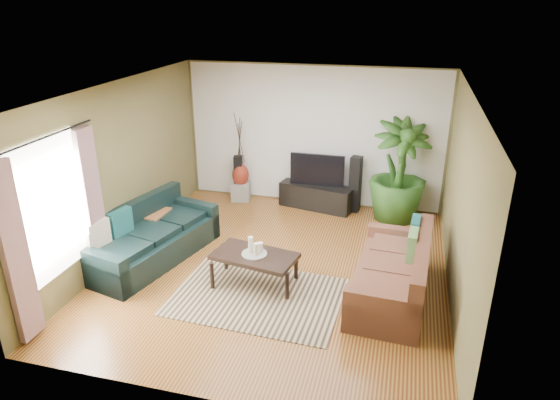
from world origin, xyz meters
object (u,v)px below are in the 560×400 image
(potted_plant, at_px, (399,171))
(pedestal, at_px, (241,191))
(sofa_right, at_px, (392,268))
(speaker_right, at_px, (355,184))
(coffee_table, at_px, (255,269))
(speaker_left, at_px, (239,178))
(tv_stand, at_px, (316,196))
(sofa_left, at_px, (151,234))
(television, at_px, (317,170))
(side_table, at_px, (152,227))
(vase, at_px, (240,175))

(potted_plant, height_order, pedestal, potted_plant)
(potted_plant, bearing_deg, sofa_right, -88.96)
(speaker_right, relative_size, pedestal, 3.00)
(coffee_table, height_order, speaker_left, speaker_left)
(tv_stand, bearing_deg, sofa_left, -116.64)
(sofa_right, distance_m, speaker_right, 2.93)
(sofa_right, relative_size, television, 1.99)
(sofa_left, height_order, speaker_right, speaker_right)
(speaker_right, xyz_separation_m, side_table, (-3.12, -2.14, -0.27))
(potted_plant, relative_size, pedestal, 5.12)
(sofa_right, relative_size, pedestal, 5.69)
(sofa_right, height_order, television, television)
(coffee_table, bearing_deg, sofa_left, -179.62)
(tv_stand, distance_m, speaker_right, 0.80)
(sofa_left, bearing_deg, coffee_table, -85.94)
(pedestal, bearing_deg, television, -0.69)
(side_table, bearing_deg, television, 41.63)
(speaker_right, distance_m, vase, 2.29)
(television, height_order, potted_plant, potted_plant)
(side_table, bearing_deg, sofa_right, -9.60)
(speaker_left, height_order, side_table, speaker_left)
(sofa_left, distance_m, speaker_right, 3.92)
(speaker_left, height_order, vase, speaker_left)
(tv_stand, xyz_separation_m, potted_plant, (1.51, -0.14, 0.70))
(sofa_right, distance_m, television, 3.22)
(tv_stand, bearing_deg, vase, -169.28)
(speaker_left, bearing_deg, potted_plant, -15.62)
(sofa_left, distance_m, pedestal, 2.75)
(television, relative_size, pedestal, 2.85)
(coffee_table, distance_m, speaker_right, 3.19)
(speaker_left, bearing_deg, coffee_table, -79.39)
(coffee_table, relative_size, speaker_right, 1.07)
(speaker_right, bearing_deg, vase, -169.90)
(sofa_left, distance_m, speaker_left, 2.73)
(coffee_table, xyz_separation_m, speaker_left, (-1.26, 2.99, 0.22))
(potted_plant, relative_size, side_table, 3.41)
(television, bearing_deg, coffee_table, -96.42)
(coffee_table, relative_size, tv_stand, 0.82)
(television, distance_m, side_table, 3.24)
(coffee_table, height_order, tv_stand, coffee_table)
(speaker_left, xyz_separation_m, vase, (0.04, 0.00, 0.07))
(potted_plant, bearing_deg, sofa_left, -145.50)
(speaker_right, xyz_separation_m, potted_plant, (0.78, -0.18, 0.39))
(vase, xyz_separation_m, side_table, (-0.83, -2.14, -0.26))
(sofa_right, height_order, coffee_table, sofa_right)
(speaker_left, bearing_deg, side_table, -122.57)
(sofa_left, distance_m, potted_plant, 4.44)
(vase, bearing_deg, side_table, -111.27)
(sofa_right, bearing_deg, sofa_left, -88.18)
(tv_stand, height_order, speaker_right, speaker_right)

